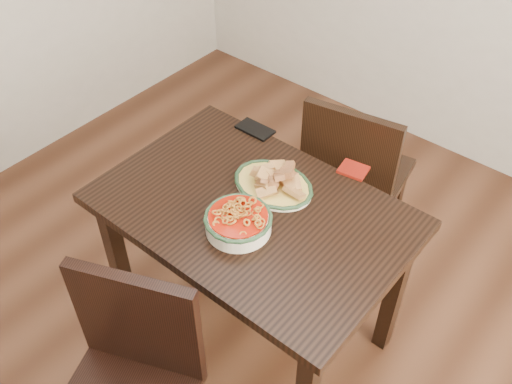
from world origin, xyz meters
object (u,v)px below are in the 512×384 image
Objects in this scene: chair_near at (131,379)px; dining_table at (253,228)px; fish_plate at (273,178)px; smartphone at (255,129)px; noodle_bowl at (238,220)px; chair_far at (353,173)px.

dining_table is at bearing 70.71° from chair_near.
fish_plate reaches higher than smartphone.
noodle_bowl is (0.03, -0.11, 0.15)m from dining_table.
noodle_bowl is at bearing 68.07° from chair_near.
dining_table is 0.67m from chair_near.
chair_far is 0.82m from noodle_bowl.
smartphone is (-0.32, 0.47, -0.04)m from noodle_bowl.
chair_near is 1.09m from smartphone.
fish_plate is (-0.05, 0.79, 0.30)m from chair_near.
smartphone is (-0.27, 0.23, -0.04)m from fish_plate.
chair_near is 5.69× the size of smartphone.
chair_far is 0.60m from fish_plate.
chair_near is 3.75× the size of noodle_bowl.
chair_near is 2.86× the size of fish_plate.
noodle_bowl is (-0.01, 0.54, 0.29)m from chair_near.
chair_far is at bearing 86.20° from dining_table.
smartphone is (-0.33, -0.29, 0.26)m from chair_far.
chair_near is at bearing -86.52° from fish_plate.
chair_far is at bearing 84.25° from fish_plate.
fish_plate is 1.31× the size of noodle_bowl.
noodle_bowl is at bearing 78.66° from chair_far.
chair_near is (-0.00, -1.31, 0.00)m from chair_far.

